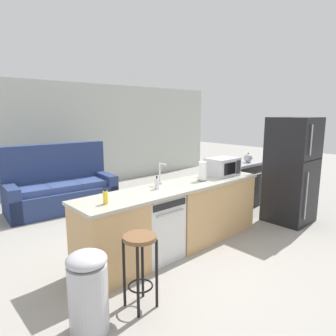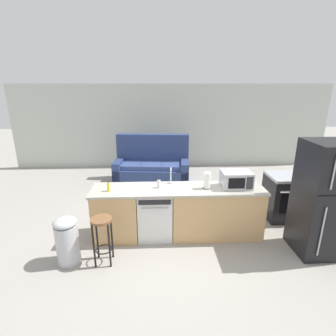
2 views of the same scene
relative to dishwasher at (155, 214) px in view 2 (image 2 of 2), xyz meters
The scene contains 15 objects.
ground_plane 0.49m from the dishwasher, ahead, with size 24.00×24.00×0.00m, color gray.
wall_back 4.33m from the dishwasher, 82.54° to the left, with size 10.00×0.06×2.60m.
kitchen_counter 0.49m from the dishwasher, ahead, with size 2.94×0.66×0.90m.
dishwasher is the anchor object (origin of this frame).
stove_range 2.66m from the dishwasher, 11.91° to the left, with size 0.76×0.68×0.90m.
refrigerator 2.70m from the dishwasher, 11.93° to the right, with size 0.72×0.73×1.80m.
microwave 1.52m from the dishwasher, ahead, with size 0.50×0.37×0.28m.
sink_faucet 0.70m from the dishwasher, 36.23° to the left, with size 0.07×0.18×0.30m.
paper_towel_roll 1.08m from the dishwasher, ahead, with size 0.14×0.14×0.28m.
soap_bottle 0.56m from the dishwasher, 25.57° to the left, with size 0.06×0.06×0.18m.
dish_soap_bottle 0.94m from the dishwasher, behind, with size 0.06×0.06×0.18m.
kettle 2.86m from the dishwasher, ahead, with size 0.21×0.17×0.19m.
bar_stool 1.06m from the dishwasher, 137.25° to the right, with size 0.32×0.32×0.74m.
trash_bin 1.47m from the dishwasher, 152.38° to the right, with size 0.35×0.35×0.74m.
couch 2.83m from the dishwasher, 91.78° to the left, with size 2.07×1.08×1.27m.
Camera 2 is at (-0.20, -4.12, 2.59)m, focal length 28.00 mm.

